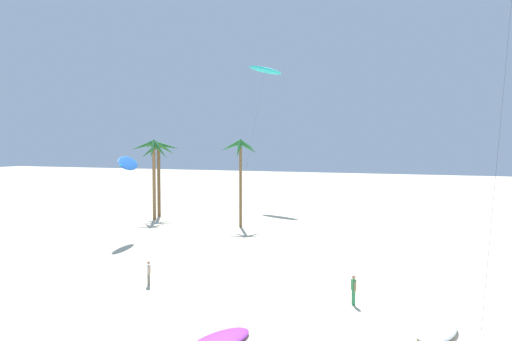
{
  "coord_description": "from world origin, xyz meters",
  "views": [
    {
      "loc": [
        12.87,
        -6.73,
        9.09
      ],
      "look_at": [
        3.22,
        17.63,
        7.71
      ],
      "focal_mm": 36.66,
      "sensor_mm": 36.0,
      "label": 1
    }
  ],
  "objects_px": {
    "palm_tree_0": "(159,157)",
    "grounded_kite_0": "(219,341)",
    "palm_tree_2": "(240,154)",
    "flying_kite_1": "(128,163)",
    "grounded_kite_2": "(437,330)",
    "person_foreground_walker": "(149,272)",
    "palm_tree_1": "(153,156)",
    "flying_kite_0": "(265,70)",
    "person_near_left": "(354,289)"
  },
  "relations": [
    {
      "from": "flying_kite_1",
      "to": "person_foreground_walker",
      "type": "distance_m",
      "value": 18.02
    },
    {
      "from": "flying_kite_0",
      "to": "grounded_kite_2",
      "type": "distance_m",
      "value": 55.44
    },
    {
      "from": "grounded_kite_2",
      "to": "person_foreground_walker",
      "type": "relative_size",
      "value": 2.55
    },
    {
      "from": "flying_kite_1",
      "to": "person_foreground_walker",
      "type": "bearing_deg",
      "value": -50.54
    },
    {
      "from": "grounded_kite_2",
      "to": "person_near_left",
      "type": "bearing_deg",
      "value": 146.65
    },
    {
      "from": "palm_tree_1",
      "to": "flying_kite_0",
      "type": "xyz_separation_m",
      "value": [
        7.27,
        18.01,
        11.99
      ]
    },
    {
      "from": "palm_tree_0",
      "to": "flying_kite_0",
      "type": "xyz_separation_m",
      "value": [
        8.07,
        15.63,
        12.2
      ]
    },
    {
      "from": "palm_tree_2",
      "to": "grounded_kite_0",
      "type": "relative_size",
      "value": 2.28
    },
    {
      "from": "palm_tree_2",
      "to": "grounded_kite_0",
      "type": "bearing_deg",
      "value": -68.29
    },
    {
      "from": "palm_tree_1",
      "to": "grounded_kite_0",
      "type": "height_order",
      "value": "palm_tree_1"
    },
    {
      "from": "palm_tree_2",
      "to": "grounded_kite_2",
      "type": "relative_size",
      "value": 2.35
    },
    {
      "from": "person_foreground_walker",
      "to": "flying_kite_0",
      "type": "bearing_deg",
      "value": 100.94
    },
    {
      "from": "palm_tree_1",
      "to": "person_near_left",
      "type": "bearing_deg",
      "value": -40.25
    },
    {
      "from": "grounded_kite_2",
      "to": "palm_tree_1",
      "type": "bearing_deg",
      "value": 140.63
    },
    {
      "from": "palm_tree_2",
      "to": "flying_kite_1",
      "type": "relative_size",
      "value": 1.17
    },
    {
      "from": "palm_tree_2",
      "to": "flying_kite_0",
      "type": "height_order",
      "value": "flying_kite_0"
    },
    {
      "from": "palm_tree_1",
      "to": "palm_tree_0",
      "type": "bearing_deg",
      "value": 108.45
    },
    {
      "from": "flying_kite_0",
      "to": "person_foreground_walker",
      "type": "distance_m",
      "value": 47.56
    },
    {
      "from": "flying_kite_0",
      "to": "person_foreground_walker",
      "type": "relative_size",
      "value": 13.19
    },
    {
      "from": "palm_tree_0",
      "to": "person_near_left",
      "type": "xyz_separation_m",
      "value": [
        29.27,
        -26.49,
        -6.46
      ]
    },
    {
      "from": "flying_kite_0",
      "to": "flying_kite_1",
      "type": "relative_size",
      "value": 2.59
    },
    {
      "from": "person_near_left",
      "to": "palm_tree_2",
      "type": "bearing_deg",
      "value": 126.36
    },
    {
      "from": "flying_kite_0",
      "to": "flying_kite_1",
      "type": "bearing_deg",
      "value": -94.63
    },
    {
      "from": "person_near_left",
      "to": "palm_tree_0",
      "type": "bearing_deg",
      "value": 137.86
    },
    {
      "from": "palm_tree_2",
      "to": "flying_kite_0",
      "type": "bearing_deg",
      "value": 103.03
    },
    {
      "from": "person_foreground_walker",
      "to": "flying_kite_1",
      "type": "bearing_deg",
      "value": 129.46
    },
    {
      "from": "palm_tree_1",
      "to": "flying_kite_0",
      "type": "relative_size",
      "value": 0.45
    },
    {
      "from": "grounded_kite_2",
      "to": "person_near_left",
      "type": "height_order",
      "value": "person_near_left"
    },
    {
      "from": "grounded_kite_0",
      "to": "grounded_kite_2",
      "type": "bearing_deg",
      "value": 28.09
    },
    {
      "from": "palm_tree_0",
      "to": "grounded_kite_2",
      "type": "bearing_deg",
      "value": -41.08
    },
    {
      "from": "palm_tree_0",
      "to": "palm_tree_1",
      "type": "xyz_separation_m",
      "value": [
        0.79,
        -2.38,
        0.21
      ]
    },
    {
      "from": "flying_kite_0",
      "to": "person_foreground_walker",
      "type": "bearing_deg",
      "value": -79.06
    },
    {
      "from": "grounded_kite_0",
      "to": "person_foreground_walker",
      "type": "bearing_deg",
      "value": 139.9
    },
    {
      "from": "grounded_kite_0",
      "to": "person_foreground_walker",
      "type": "relative_size",
      "value": 2.62
    },
    {
      "from": "flying_kite_0",
      "to": "person_foreground_walker",
      "type": "xyz_separation_m",
      "value": [
        8.29,
        -42.92,
        -18.72
      ]
    },
    {
      "from": "palm_tree_0",
      "to": "grounded_kite_2",
      "type": "xyz_separation_m",
      "value": [
        33.81,
        -29.48,
        -7.17
      ]
    },
    {
      "from": "grounded_kite_0",
      "to": "grounded_kite_2",
      "type": "distance_m",
      "value": 10.31
    },
    {
      "from": "grounded_kite_0",
      "to": "grounded_kite_2",
      "type": "height_order",
      "value": "grounded_kite_2"
    },
    {
      "from": "flying_kite_1",
      "to": "person_near_left",
      "type": "bearing_deg",
      "value": -27.34
    },
    {
      "from": "grounded_kite_2",
      "to": "person_foreground_walker",
      "type": "xyz_separation_m",
      "value": [
        -17.46,
        2.19,
        0.65
      ]
    },
    {
      "from": "person_near_left",
      "to": "person_foreground_walker",
      "type": "bearing_deg",
      "value": -176.44
    },
    {
      "from": "flying_kite_1",
      "to": "grounded_kite_0",
      "type": "height_order",
      "value": "flying_kite_1"
    },
    {
      "from": "palm_tree_1",
      "to": "flying_kite_1",
      "type": "relative_size",
      "value": 1.17
    },
    {
      "from": "palm_tree_0",
      "to": "grounded_kite_0",
      "type": "relative_size",
      "value": 2.21
    },
    {
      "from": "palm_tree_1",
      "to": "palm_tree_2",
      "type": "xyz_separation_m",
      "value": [
        11.76,
        -1.4,
        0.32
      ]
    },
    {
      "from": "palm_tree_0",
      "to": "palm_tree_2",
      "type": "distance_m",
      "value": 13.13
    },
    {
      "from": "grounded_kite_0",
      "to": "person_near_left",
      "type": "xyz_separation_m",
      "value": [
        4.55,
        7.84,
        0.79
      ]
    },
    {
      "from": "palm_tree_1",
      "to": "palm_tree_2",
      "type": "bearing_deg",
      "value": -6.8
    },
    {
      "from": "palm_tree_0",
      "to": "palm_tree_1",
      "type": "bearing_deg",
      "value": -71.55
    },
    {
      "from": "palm_tree_2",
      "to": "flying_kite_1",
      "type": "xyz_separation_m",
      "value": [
        -6.92,
        -10.49,
        -0.7
      ]
    }
  ]
}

